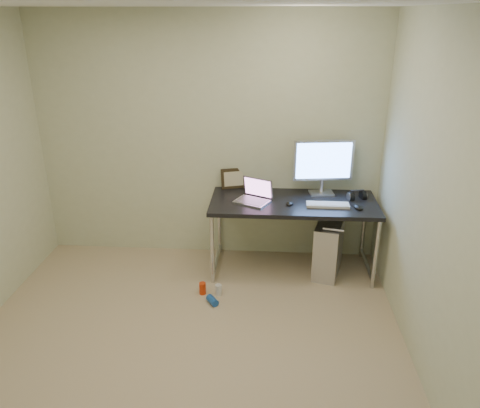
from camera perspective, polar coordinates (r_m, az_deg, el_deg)
name	(u,v)px	position (r m, az deg, el deg)	size (l,w,h in m)	color
floor	(183,356)	(3.81, -6.99, -17.96)	(3.50, 3.50, 0.00)	tan
ceiling	(162,3)	(2.91, -9.46, 23.02)	(3.50, 3.50, 0.00)	silver
wall_back	(208,140)	(4.79, -3.92, 7.76)	(3.50, 0.02, 2.50)	beige
wall_right	(442,214)	(3.28, 23.44, -1.08)	(0.02, 3.50, 2.50)	beige
desk	(293,209)	(4.60, 6.51, -0.55)	(1.62, 0.71, 0.75)	black
tower_computer	(329,247)	(4.78, 10.74, -5.15)	(0.36, 0.57, 0.59)	silver
cable_a	(321,222)	(5.02, 9.87, -2.16)	(0.01, 0.01, 0.70)	black
cable_b	(330,225)	(5.02, 10.90, -2.48)	(0.01, 0.01, 0.72)	black
can_red	(203,288)	(4.46, -4.58, -10.21)	(0.06, 0.06, 0.11)	red
can_white	(218,290)	(4.43, -2.64, -10.42)	(0.06, 0.06, 0.11)	silver
can_blue	(212,300)	(4.33, -3.39, -11.65)	(0.07, 0.07, 0.12)	#1A4DA7
laptop	(254,196)	(4.53, 1.75, 0.98)	(0.39, 0.37, 0.22)	silver
monitor	(323,163)	(4.70, 10.14, 4.96)	(0.59, 0.20, 0.56)	silver
keyboard	(328,205)	(4.50, 10.64, -0.10)	(0.40, 0.13, 0.02)	silver
mouse_right	(358,206)	(4.50, 14.22, -0.29)	(0.08, 0.12, 0.04)	black
mouse_left	(290,203)	(4.48, 6.06, 0.13)	(0.07, 0.11, 0.04)	black
headphones	(357,196)	(4.73, 14.06, 0.97)	(0.19, 0.11, 0.12)	black
picture_frame	(234,178)	(4.85, -0.76, 3.14)	(0.26, 0.03, 0.21)	black
webcam	(255,181)	(4.81, 1.80, 2.79)	(0.05, 0.04, 0.13)	silver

